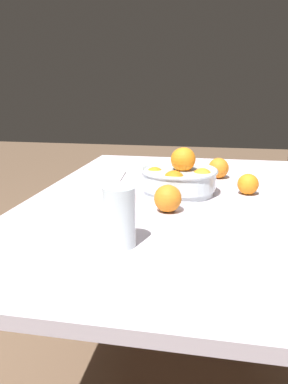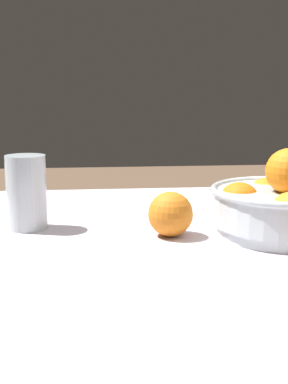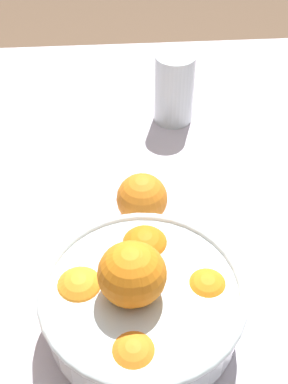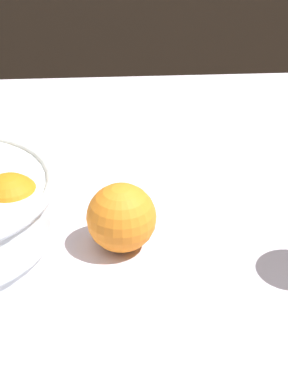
{
  "view_description": "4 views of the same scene",
  "coord_description": "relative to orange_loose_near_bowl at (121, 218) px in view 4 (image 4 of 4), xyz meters",
  "views": [
    {
      "loc": [
        1.19,
        0.09,
        1.11
      ],
      "look_at": [
        0.17,
        -0.1,
        0.82
      ],
      "focal_mm": 35.0,
      "sensor_mm": 36.0,
      "label": 1
    },
    {
      "loc": [
        0.3,
        0.88,
        1.02
      ],
      "look_at": [
        0.21,
        -0.03,
        0.84
      ],
      "focal_mm": 50.0,
      "sensor_mm": 36.0,
      "label": 2
    },
    {
      "loc": [
        -0.43,
        0.0,
        1.39
      ],
      "look_at": [
        0.15,
        -0.04,
        0.81
      ],
      "focal_mm": 50.0,
      "sensor_mm": 36.0,
      "label": 3
    },
    {
      "loc": [
        0.15,
        -0.64,
        1.2
      ],
      "look_at": [
        0.18,
        -0.03,
        0.82
      ],
      "focal_mm": 60.0,
      "sensor_mm": 36.0,
      "label": 4
    }
  ],
  "objects": [
    {
      "name": "orange_loose_near_bowl",
      "position": [
        0.0,
        0.0,
        0.0
      ],
      "size": [
        0.08,
        0.08,
        0.08
      ],
      "primitive_type": "sphere",
      "color": "orange",
      "rests_on": "dining_table"
    }
  ]
}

